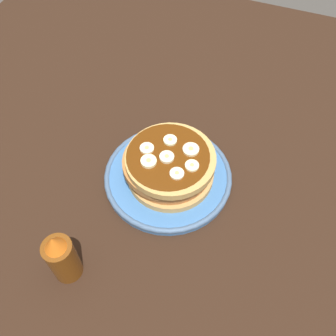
{
  "coord_description": "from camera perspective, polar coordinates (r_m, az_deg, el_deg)",
  "views": [
    {
      "loc": [
        -15.39,
        40.47,
        65.02
      ],
      "look_at": [
        0.0,
        0.0,
        3.92
      ],
      "focal_mm": 40.81,
      "sensor_mm": 36.0,
      "label": 1
    }
  ],
  "objects": [
    {
      "name": "banana_slice_1",
      "position": [
        0.73,
        -3.16,
        2.93
      ],
      "size": [
        2.72,
        2.72,
        0.7
      ],
      "color": "#F8E6B6",
      "rests_on": "pancake_stack"
    },
    {
      "name": "banana_slice_2",
      "position": [
        0.7,
        3.59,
        0.32
      ],
      "size": [
        2.61,
        2.61,
        0.73
      ],
      "color": "#FBF1BA",
      "rests_on": "pancake_stack"
    },
    {
      "name": "banana_slice_3",
      "position": [
        0.69,
        1.33,
        -0.86
      ],
      "size": [
        2.66,
        2.66,
        0.69
      ],
      "color": "#FCE8C0",
      "rests_on": "pancake_stack"
    },
    {
      "name": "syrup_bottle",
      "position": [
        0.66,
        -15.57,
        -12.74
      ],
      "size": [
        4.96,
        4.96,
        12.75
      ],
      "color": "brown",
      "rests_on": "ground_plane"
    },
    {
      "name": "plate",
      "position": [
        0.77,
        0.0,
        -1.24
      ],
      "size": [
        25.78,
        25.78,
        1.89
      ],
      "color": "#3F72B2",
      "rests_on": "ground_plane"
    },
    {
      "name": "banana_slice_0",
      "position": [
        0.71,
        -0.33,
        1.65
      ],
      "size": [
        2.79,
        2.79,
        0.82
      ],
      "color": "beige",
      "rests_on": "pancake_stack"
    },
    {
      "name": "banana_slice_4",
      "position": [
        0.72,
        3.44,
        2.75
      ],
      "size": [
        3.16,
        3.16,
        0.77
      ],
      "color": "beige",
      "rests_on": "pancake_stack"
    },
    {
      "name": "pancake_stack",
      "position": [
        0.74,
        0.14,
        0.49
      ],
      "size": [
        18.05,
        17.8,
        6.42
      ],
      "color": "tan",
      "rests_on": "plate"
    },
    {
      "name": "ground_plane",
      "position": [
        0.79,
        0.0,
        -2.26
      ],
      "size": [
        140.0,
        140.0,
        3.0
      ],
      "primitive_type": "cube",
      "color": "black"
    },
    {
      "name": "banana_slice_5",
      "position": [
        0.74,
        0.32,
        4.14
      ],
      "size": [
        2.64,
        2.64,
        0.73
      ],
      "color": "#F0F3B9",
      "rests_on": "pancake_stack"
    },
    {
      "name": "banana_slice_6",
      "position": [
        0.71,
        -2.91,
        0.98
      ],
      "size": [
        3.0,
        3.0,
        0.85
      ],
      "color": "#FAEEB2",
      "rests_on": "pancake_stack"
    }
  ]
}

